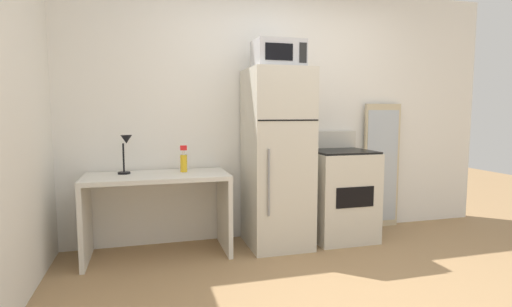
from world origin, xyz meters
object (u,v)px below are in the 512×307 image
at_px(spray_bottle, 184,161).
at_px(refrigerator, 277,159).
at_px(desk, 158,198).
at_px(oven_range, 340,194).
at_px(leaning_mirror, 381,166).
at_px(microwave, 278,55).
at_px(desk_lamp, 126,148).

xyz_separation_m(spray_bottle, refrigerator, (0.89, -0.10, 0.01)).
relative_size(desk, oven_range, 1.16).
bearing_deg(leaning_mirror, oven_range, -158.44).
relative_size(spray_bottle, refrigerator, 0.15).
distance_m(spray_bottle, oven_range, 1.63).
distance_m(refrigerator, oven_range, 0.80).
relative_size(microwave, leaning_mirror, 0.33).
bearing_deg(oven_range, desk, -180.00).
relative_size(desk_lamp, spray_bottle, 1.42).
relative_size(desk, microwave, 2.76).
bearing_deg(microwave, spray_bottle, 172.33).
bearing_deg(leaning_mirror, microwave, -167.61).
relative_size(desk, leaning_mirror, 0.91).
bearing_deg(leaning_mirror, desk, -174.12).
xyz_separation_m(desk_lamp, spray_bottle, (0.51, -0.01, -0.14)).
distance_m(desk, desk_lamp, 0.54).
bearing_deg(desk, refrigerator, -0.92).
relative_size(spray_bottle, leaning_mirror, 0.18).
bearing_deg(spray_bottle, leaning_mirror, 4.49).
bearing_deg(refrigerator, spray_bottle, 173.68).
xyz_separation_m(refrigerator, oven_range, (0.70, 0.02, -0.39)).
bearing_deg(spray_bottle, refrigerator, -6.32).
distance_m(refrigerator, leaning_mirror, 1.38).
bearing_deg(desk_lamp, oven_range, -2.42).
distance_m(spray_bottle, microwave, 1.34).
distance_m(oven_range, leaning_mirror, 0.73).
distance_m(desk_lamp, oven_range, 2.16).
distance_m(desk_lamp, refrigerator, 1.41).
xyz_separation_m(desk, spray_bottle, (0.25, 0.08, 0.32)).
relative_size(refrigerator, oven_range, 1.56).
relative_size(refrigerator, leaning_mirror, 1.23).
height_order(spray_bottle, microwave, microwave).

